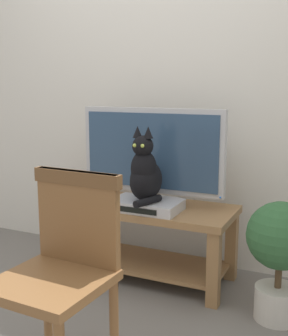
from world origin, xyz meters
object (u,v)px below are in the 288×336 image
(tv_stand, at_px, (147,228))
(media_box, at_px, (146,205))
(potted_plant, at_px, (280,249))
(wooden_chair, at_px, (63,262))
(cat, at_px, (145,173))
(book_stack, at_px, (96,189))
(tv, at_px, (152,154))

(tv_stand, xyz_separation_m, media_box, (0.04, -0.11, 0.19))
(tv_stand, distance_m, potted_plant, 0.89)
(tv_stand, height_order, wooden_chair, wooden_chair)
(cat, height_order, potted_plant, cat)
(book_stack, distance_m, potted_plant, 1.30)
(media_box, height_order, book_stack, book_stack)
(cat, bearing_deg, tv_stand, 108.76)
(tv, relative_size, wooden_chair, 1.08)
(tv, xyz_separation_m, book_stack, (-0.40, -0.04, -0.26))
(book_stack, bearing_deg, potted_plant, -10.25)
(wooden_chair, relative_size, potted_plant, 1.37)
(potted_plant, bearing_deg, cat, 175.14)
(media_box, height_order, cat, cat)
(media_box, bearing_deg, cat, -86.21)
(tv_stand, height_order, cat, cat)
(tv_stand, xyz_separation_m, tv, (0.00, 0.07, 0.48))
(cat, bearing_deg, tv, 102.45)
(wooden_chair, distance_m, potted_plant, 1.17)
(media_box, relative_size, book_stack, 1.85)
(media_box, bearing_deg, potted_plant, -5.98)
(wooden_chair, xyz_separation_m, potted_plant, (0.75, 0.89, -0.13))
(cat, xyz_separation_m, book_stack, (-0.45, 0.16, -0.18))
(tv, distance_m, cat, 0.22)
(book_stack, xyz_separation_m, potted_plant, (1.27, -0.23, -0.15))
(tv, xyz_separation_m, cat, (0.04, -0.20, -0.09))
(tv, bearing_deg, tv_stand, -90.02)
(tv_stand, xyz_separation_m, potted_plant, (0.86, -0.20, 0.07))
(media_box, bearing_deg, tv, 103.22)
(cat, relative_size, wooden_chair, 0.51)
(tv_stand, height_order, book_stack, book_stack)
(cat, distance_m, wooden_chair, 0.98)
(tv, height_order, book_stack, tv)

